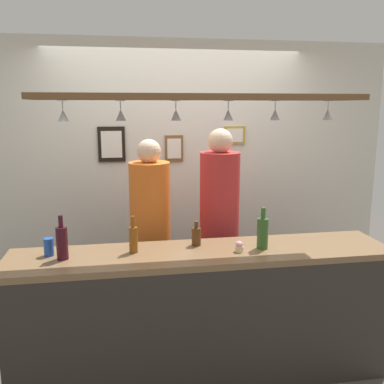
# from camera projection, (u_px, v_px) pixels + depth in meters

# --- Properties ---
(ground_plane) EXTENTS (8.00, 8.00, 0.00)m
(ground_plane) POSITION_uv_depth(u_px,v_px,m) (194.00, 347.00, 3.48)
(ground_plane) COLOR #4C4742
(back_wall) EXTENTS (4.40, 0.06, 2.60)m
(back_wall) POSITION_uv_depth(u_px,v_px,m) (176.00, 172.00, 4.28)
(back_wall) COLOR silver
(back_wall) RESTS_ON ground_plane
(bar_counter) EXTENTS (2.70, 0.55, 0.96)m
(bar_counter) POSITION_uv_depth(u_px,v_px,m) (207.00, 301.00, 2.86)
(bar_counter) COLOR brown
(bar_counter) RESTS_ON ground_plane
(overhead_glass_rack) EXTENTS (2.20, 0.36, 0.04)m
(overhead_glass_rack) POSITION_uv_depth(u_px,v_px,m) (202.00, 97.00, 2.78)
(overhead_glass_rack) COLOR brown
(hanging_wineglass_far_left) EXTENTS (0.07, 0.07, 0.13)m
(hanging_wineglass_far_left) POSITION_uv_depth(u_px,v_px,m) (63.00, 115.00, 2.61)
(hanging_wineglass_far_left) COLOR silver
(hanging_wineglass_far_left) RESTS_ON overhead_glass_rack
(hanging_wineglass_left) EXTENTS (0.07, 0.07, 0.13)m
(hanging_wineglass_left) POSITION_uv_depth(u_px,v_px,m) (121.00, 114.00, 2.76)
(hanging_wineglass_left) COLOR silver
(hanging_wineglass_left) RESTS_ON overhead_glass_rack
(hanging_wineglass_center_left) EXTENTS (0.07, 0.07, 0.13)m
(hanging_wineglass_center_left) POSITION_uv_depth(u_px,v_px,m) (176.00, 114.00, 2.79)
(hanging_wineglass_center_left) COLOR silver
(hanging_wineglass_center_left) RESTS_ON overhead_glass_rack
(hanging_wineglass_center) EXTENTS (0.07, 0.07, 0.13)m
(hanging_wineglass_center) POSITION_uv_depth(u_px,v_px,m) (228.00, 114.00, 2.82)
(hanging_wineglass_center) COLOR silver
(hanging_wineglass_center) RESTS_ON overhead_glass_rack
(hanging_wineglass_center_right) EXTENTS (0.07, 0.07, 0.13)m
(hanging_wineglass_center_right) POSITION_uv_depth(u_px,v_px,m) (275.00, 114.00, 2.88)
(hanging_wineglass_center_right) COLOR silver
(hanging_wineglass_center_right) RESTS_ON overhead_glass_rack
(hanging_wineglass_right) EXTENTS (0.07, 0.07, 0.13)m
(hanging_wineglass_right) POSITION_uv_depth(u_px,v_px,m) (328.00, 114.00, 2.92)
(hanging_wineglass_right) COLOR silver
(hanging_wineglass_right) RESTS_ON overhead_glass_rack
(person_left_orange_shirt) EXTENTS (0.34, 0.34, 1.70)m
(person_left_orange_shirt) POSITION_uv_depth(u_px,v_px,m) (150.00, 219.00, 3.53)
(person_left_orange_shirt) COLOR #2D334C
(person_left_orange_shirt) RESTS_ON ground_plane
(person_right_red_shirt) EXTENTS (0.34, 0.34, 1.78)m
(person_right_red_shirt) POSITION_uv_depth(u_px,v_px,m) (219.00, 210.00, 3.62)
(person_right_red_shirt) COLOR #2D334C
(person_right_red_shirt) RESTS_ON ground_plane
(bottle_wine_dark_red) EXTENTS (0.08, 0.08, 0.30)m
(bottle_wine_dark_red) POSITION_uv_depth(u_px,v_px,m) (62.00, 242.00, 2.77)
(bottle_wine_dark_red) COLOR #380F19
(bottle_wine_dark_red) RESTS_ON bar_counter
(bottle_beer_brown_stubby) EXTENTS (0.07, 0.07, 0.18)m
(bottle_beer_brown_stubby) POSITION_uv_depth(u_px,v_px,m) (196.00, 236.00, 3.05)
(bottle_beer_brown_stubby) COLOR #512D14
(bottle_beer_brown_stubby) RESTS_ON bar_counter
(bottle_champagne_green) EXTENTS (0.08, 0.08, 0.30)m
(bottle_champagne_green) POSITION_uv_depth(u_px,v_px,m) (263.00, 232.00, 2.98)
(bottle_champagne_green) COLOR #2D5623
(bottle_champagne_green) RESTS_ON bar_counter
(bottle_beer_amber_tall) EXTENTS (0.06, 0.06, 0.26)m
(bottle_beer_amber_tall) POSITION_uv_depth(u_px,v_px,m) (133.00, 238.00, 2.90)
(bottle_beer_amber_tall) COLOR brown
(bottle_beer_amber_tall) RESTS_ON bar_counter
(drink_can) EXTENTS (0.07, 0.07, 0.12)m
(drink_can) POSITION_uv_depth(u_px,v_px,m) (49.00, 247.00, 2.84)
(drink_can) COLOR #1E4CB2
(drink_can) RESTS_ON bar_counter
(cupcake) EXTENTS (0.06, 0.06, 0.08)m
(cupcake) POSITION_uv_depth(u_px,v_px,m) (239.00, 247.00, 2.92)
(cupcake) COLOR beige
(cupcake) RESTS_ON bar_counter
(picture_frame_upper_small) EXTENTS (0.22, 0.02, 0.18)m
(picture_frame_upper_small) POSITION_uv_depth(u_px,v_px,m) (235.00, 135.00, 4.26)
(picture_frame_upper_small) COLOR #B29338
(picture_frame_upper_small) RESTS_ON back_wall
(picture_frame_caricature) EXTENTS (0.26, 0.02, 0.34)m
(picture_frame_caricature) POSITION_uv_depth(u_px,v_px,m) (112.00, 144.00, 4.07)
(picture_frame_caricature) COLOR black
(picture_frame_caricature) RESTS_ON back_wall
(picture_frame_crest) EXTENTS (0.18, 0.02, 0.26)m
(picture_frame_crest) POSITION_uv_depth(u_px,v_px,m) (174.00, 148.00, 4.18)
(picture_frame_crest) COLOR brown
(picture_frame_crest) RESTS_ON back_wall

